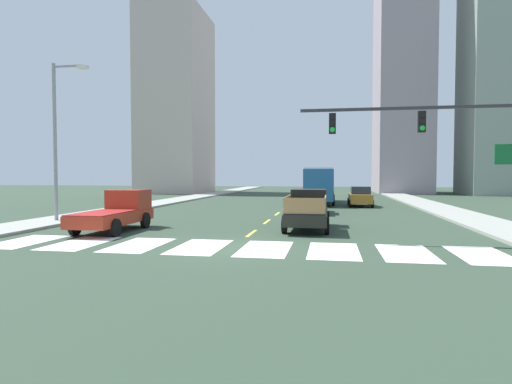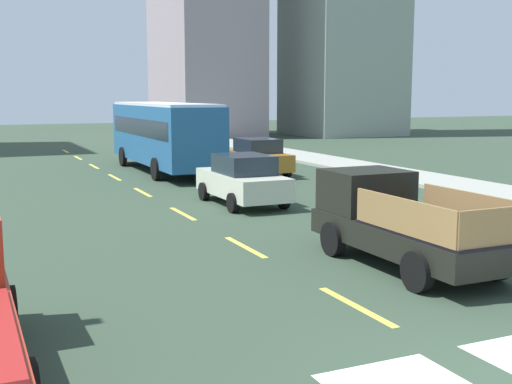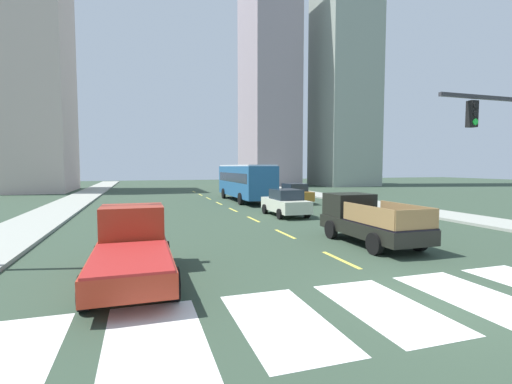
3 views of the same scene
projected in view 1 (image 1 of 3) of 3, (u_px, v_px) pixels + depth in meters
ground_plane at (232, 248)px, 16.02m from camera, size 160.00×160.00×0.00m
sidewalk_right at (445, 210)px, 31.67m from camera, size 3.12×110.00×0.15m
sidewalk_left at (140, 206)px, 35.79m from camera, size 3.12×110.00×0.15m
crosswalk_stripe_0 at (24, 241)px, 17.51m from camera, size 1.80×3.54×0.01m
crosswalk_stripe_1 at (80, 243)px, 17.08m from camera, size 1.80×3.54×0.01m
crosswalk_stripe_2 at (139, 245)px, 16.66m from camera, size 1.80×3.54×0.01m
crosswalk_stripe_3 at (200, 247)px, 16.23m from camera, size 1.80×3.54×0.01m
crosswalk_stripe_4 at (265, 249)px, 15.80m from camera, size 1.80×3.54×0.01m
crosswalk_stripe_5 at (334, 251)px, 15.37m from camera, size 1.80×3.54×0.01m
crosswalk_stripe_6 at (406, 253)px, 14.95m from camera, size 1.80×3.54×0.01m
crosswalk_stripe_7 at (483, 255)px, 14.52m from camera, size 1.80×3.54×0.01m
lane_dash_0 at (251, 233)px, 19.95m from camera, size 0.16×2.40×0.01m
lane_dash_1 at (267, 222)px, 24.88m from camera, size 0.16×2.40×0.01m
lane_dash_2 at (277, 214)px, 29.80m from camera, size 0.16×2.40×0.01m
lane_dash_3 at (285, 208)px, 34.72m from camera, size 0.16×2.40×0.01m
lane_dash_4 at (290, 204)px, 39.64m from camera, size 0.16×2.40×0.01m
lane_dash_5 at (295, 201)px, 44.56m from camera, size 0.16×2.40×0.01m
lane_dash_6 at (298, 198)px, 49.49m from camera, size 0.16×2.40×0.01m
lane_dash_7 at (301, 196)px, 54.41m from camera, size 0.16×2.40×0.01m
pickup_stakebed at (308, 210)px, 21.70m from camera, size 2.18×5.20×1.96m
pickup_dark at (117, 212)px, 21.00m from camera, size 2.18×5.20×1.96m
city_bus at (320, 183)px, 40.25m from camera, size 2.72×10.80×3.32m
sedan_near_right at (360, 196)px, 36.60m from camera, size 2.02×4.40×1.72m
sedan_far at (313, 201)px, 30.17m from camera, size 2.02×4.40×1.72m
traffic_signal_gantry at (451, 138)px, 16.73m from camera, size 8.82×0.27×6.00m
streetlight_left at (57, 135)px, 24.06m from camera, size 2.20×0.28×9.00m
block_mid_left at (176, 103)px, 63.90m from camera, size 8.84×11.73×26.82m
block_mid_right at (402, 73)px, 62.82m from camera, size 7.41×11.32×35.41m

